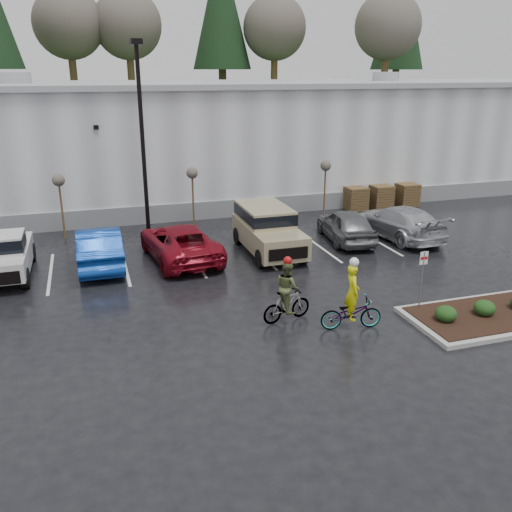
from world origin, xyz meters
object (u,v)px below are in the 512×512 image
object	(u,v)px
pallet_stack_b	(381,196)
pallet_stack_c	(407,194)
car_blue	(99,247)
car_red	(180,242)
sapling_west	(59,184)
fire_lane_sign	(422,273)
sapling_east	(326,169)
suv_tan	(269,231)
pallet_stack_a	(356,198)
lamppost	(141,120)
cyclist_hivis	(351,307)
car_far_silver	(399,222)
car_grey	(346,225)
cyclist_olive	(287,298)
sapling_mid	(192,176)
pickup_white	(3,252)

from	to	relation	value
pallet_stack_b	pallet_stack_c	xyz separation A→B (m)	(1.80, 0.00, 0.00)
car_blue	car_red	size ratio (longest dim) A/B	0.91
pallet_stack_c	sapling_west	bearing A→B (deg)	-177.14
sapling_west	fire_lane_sign	distance (m)	17.46
sapling_east	suv_tan	bearing A→B (deg)	-134.42
pallet_stack_a	lamppost	bearing A→B (deg)	-170.91
pallet_stack_a	suv_tan	distance (m)	9.80
car_red	pallet_stack_b	bearing A→B (deg)	-162.21
car_red	cyclist_hivis	xyz separation A→B (m)	(4.04, -8.38, -0.04)
suv_tan	car_far_silver	size ratio (longest dim) A/B	0.93
car_grey	cyclist_hivis	xyz separation A→B (m)	(-4.13, -8.69, -0.05)
fire_lane_sign	cyclist_hivis	distance (m)	2.95
sapling_east	fire_lane_sign	world-z (taller)	sapling_east
lamppost	suv_tan	size ratio (longest dim) A/B	1.81
car_blue	car_red	xyz separation A→B (m)	(3.40, -0.21, -0.06)
pallet_stack_c	cyclist_olive	world-z (taller)	cyclist_olive
sapling_west	car_far_silver	size ratio (longest dim) A/B	0.58
sapling_mid	fire_lane_sign	size ratio (longest dim) A/B	1.45
lamppost	car_red	distance (m)	6.31
pallet_stack_a	fire_lane_sign	size ratio (longest dim) A/B	0.61
pallet_stack_a	car_red	size ratio (longest dim) A/B	0.24
sapling_east	pallet_stack_b	xyz separation A→B (m)	(4.20, 1.00, -2.05)
fire_lane_sign	cyclist_hivis	size ratio (longest dim) A/B	0.91
pallet_stack_b	car_red	world-z (taller)	car_red
pallet_stack_b	car_far_silver	world-z (taller)	car_far_silver
cyclist_olive	sapling_west	bearing A→B (deg)	18.27
cyclist_olive	car_far_silver	bearing A→B (deg)	-62.50
car_grey	pallet_stack_c	bearing A→B (deg)	-133.81
cyclist_hivis	sapling_mid	bearing A→B (deg)	19.77
sapling_mid	car_blue	xyz separation A→B (m)	(-4.98, -4.67, -1.88)
suv_tan	car_grey	xyz separation A→B (m)	(4.18, 0.63, -0.24)
suv_tan	car_far_silver	distance (m)	6.93
lamppost	car_grey	distance (m)	10.92
lamppost	car_far_silver	bearing A→B (deg)	-18.11
sapling_west	car_red	size ratio (longest dim) A/B	0.57
suv_tan	car_far_silver	xyz separation A→B (m)	(6.91, 0.32, -0.23)
fire_lane_sign	car_far_silver	xyz separation A→B (m)	(4.03, 7.93, -0.61)
fire_lane_sign	car_blue	distance (m)	13.12
pallet_stack_a	car_grey	world-z (taller)	car_grey
pallet_stack_c	pickup_white	world-z (taller)	pickup_white
pallet_stack_a	car_blue	bearing A→B (deg)	-159.28
sapling_east	pallet_stack_c	distance (m)	6.42
fire_lane_sign	pallet_stack_c	bearing A→B (deg)	59.28
lamppost	car_grey	xyz separation A→B (m)	(9.09, -3.57, -4.90)
sapling_east	pickup_white	xyz separation A→B (m)	(-16.21, -4.65, -1.75)
sapling_east	sapling_mid	bearing A→B (deg)	180.00
lamppost	car_far_silver	distance (m)	13.37
pallet_stack_b	cyclist_hivis	size ratio (longest dim) A/B	0.56
pallet_stack_a	car_blue	distance (m)	16.02
sapling_mid	car_far_silver	bearing A→B (deg)	-27.57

